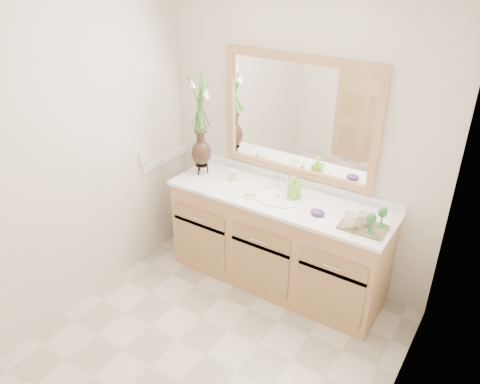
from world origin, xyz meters
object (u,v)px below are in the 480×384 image
Objects in this scene: flower_vase at (200,113)px; soap_bottle at (294,188)px; tumbler at (234,175)px; tray at (363,227)px.

flower_vase is 0.99m from soap_bottle.
flower_vase is 0.59m from tumbler.
flower_vase reaches higher than tumbler.
soap_bottle is (0.57, 0.00, 0.04)m from tumbler.
tumbler is at bearing 7.74° from flower_vase.
flower_vase is 9.17× the size of tumbler.
tray is at bearing -11.84° from soap_bottle.
flower_vase is at bearing -176.57° from soap_bottle.
tumbler reaches higher than tray.
flower_vase reaches higher than soap_bottle.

